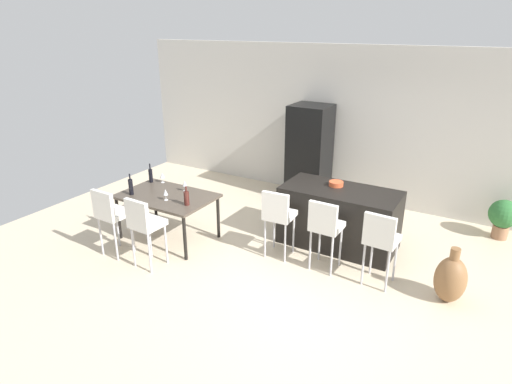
% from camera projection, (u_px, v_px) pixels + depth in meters
% --- Properties ---
extents(ground_plane, '(10.00, 10.00, 0.00)m').
position_uv_depth(ground_plane, '(305.00, 261.00, 6.30)').
color(ground_plane, beige).
extents(back_wall, '(10.00, 0.12, 2.90)m').
position_uv_depth(back_wall, '(370.00, 127.00, 7.96)').
color(back_wall, beige).
rests_on(back_wall, ground_plane).
extents(kitchen_island, '(1.74, 0.85, 0.92)m').
position_uv_depth(kitchen_island, '(339.00, 218.00, 6.63)').
color(kitchen_island, black).
rests_on(kitchen_island, ground_plane).
extents(bar_chair_left, '(0.42, 0.42, 1.05)m').
position_uv_depth(bar_chair_left, '(278.00, 213.00, 6.19)').
color(bar_chair_left, silver).
rests_on(bar_chair_left, ground_plane).
extents(bar_chair_middle, '(0.41, 0.41, 1.05)m').
position_uv_depth(bar_chair_middle, '(325.00, 224.00, 5.85)').
color(bar_chair_middle, silver).
rests_on(bar_chair_middle, ground_plane).
extents(bar_chair_right, '(0.42, 0.42, 1.05)m').
position_uv_depth(bar_chair_right, '(381.00, 238.00, 5.50)').
color(bar_chair_right, silver).
rests_on(bar_chair_right, ground_plane).
extents(dining_table, '(1.47, 0.96, 0.74)m').
position_uv_depth(dining_table, '(167.00, 199.00, 6.77)').
color(dining_table, '#4C4238').
rests_on(dining_table, ground_plane).
extents(dining_chair_near, '(0.41, 0.41, 1.05)m').
position_uv_depth(dining_chair_near, '(110.00, 212.00, 6.24)').
color(dining_chair_near, silver).
rests_on(dining_chair_near, ground_plane).
extents(dining_chair_far, '(0.42, 0.42, 1.05)m').
position_uv_depth(dining_chair_far, '(144.00, 222.00, 5.93)').
color(dining_chair_far, silver).
rests_on(dining_chair_far, ground_plane).
extents(wine_bottle_end, '(0.08, 0.08, 0.29)m').
position_uv_depth(wine_bottle_end, '(187.00, 198.00, 6.34)').
color(wine_bottle_end, '#471E19').
rests_on(wine_bottle_end, dining_table).
extents(wine_bottle_inner, '(0.06, 0.06, 0.33)m').
position_uv_depth(wine_bottle_inner, '(151.00, 175.00, 7.24)').
color(wine_bottle_inner, black).
rests_on(wine_bottle_inner, dining_table).
extents(wine_bottle_left, '(0.07, 0.07, 0.34)m').
position_uv_depth(wine_bottle_left, '(131.00, 187.00, 6.72)').
color(wine_bottle_left, black).
rests_on(wine_bottle_left, dining_table).
extents(wine_glass_middle, '(0.07, 0.07, 0.17)m').
position_uv_depth(wine_glass_middle, '(166.00, 192.00, 6.50)').
color(wine_glass_middle, silver).
rests_on(wine_glass_middle, dining_table).
extents(wine_glass_right, '(0.07, 0.07, 0.17)m').
position_uv_depth(wine_glass_right, '(185.00, 184.00, 6.86)').
color(wine_glass_right, silver).
rests_on(wine_glass_right, dining_table).
extents(wine_glass_far, '(0.07, 0.07, 0.17)m').
position_uv_depth(wine_glass_far, '(162.00, 176.00, 7.23)').
color(wine_glass_far, silver).
rests_on(wine_glass_far, dining_table).
extents(refrigerator, '(0.72, 0.68, 1.84)m').
position_uv_depth(refrigerator, '(309.00, 153.00, 8.27)').
color(refrigerator, black).
rests_on(refrigerator, ground_plane).
extents(fruit_bowl, '(0.22, 0.22, 0.07)m').
position_uv_depth(fruit_bowl, '(336.00, 184.00, 6.60)').
color(fruit_bowl, '#C6512D').
rests_on(fruit_bowl, kitchen_island).
extents(floor_vase, '(0.38, 0.38, 0.73)m').
position_uv_depth(floor_vase, '(450.00, 279.00, 5.31)').
color(floor_vase, brown).
rests_on(floor_vase, ground_plane).
extents(potted_plant, '(0.45, 0.45, 0.65)m').
position_uv_depth(potted_plant, '(503.00, 216.00, 6.86)').
color(potted_plant, '#996B4C').
rests_on(potted_plant, ground_plane).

